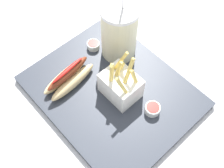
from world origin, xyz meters
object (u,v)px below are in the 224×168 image
(soda_cup, at_px, (119,31))
(ketchup_cup_2, at_px, (93,45))
(ketchup_cup_1, at_px, (152,109))
(hot_dog_1, at_px, (69,77))
(fries_basket, at_px, (121,85))

(soda_cup, distance_m, ketchup_cup_2, 0.10)
(ketchup_cup_1, bearing_deg, hot_dog_1, -154.37)
(ketchup_cup_2, bearing_deg, hot_dog_1, -69.04)
(hot_dog_1, distance_m, ketchup_cup_2, 0.13)
(fries_basket, bearing_deg, hot_dog_1, -146.20)
(ketchup_cup_1, distance_m, ketchup_cup_2, 0.26)
(soda_cup, bearing_deg, ketchup_cup_1, -19.12)
(hot_dog_1, bearing_deg, soda_cup, 86.01)
(fries_basket, xyz_separation_m, hot_dog_1, (-0.12, -0.08, -0.02))
(hot_dog_1, relative_size, ketchup_cup_2, 4.33)
(ketchup_cup_2, bearing_deg, fries_basket, -15.85)
(fries_basket, bearing_deg, ketchup_cup_2, 164.15)
(soda_cup, bearing_deg, ketchup_cup_2, -142.96)
(ketchup_cup_1, bearing_deg, soda_cup, 160.88)
(soda_cup, height_order, fries_basket, soda_cup)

